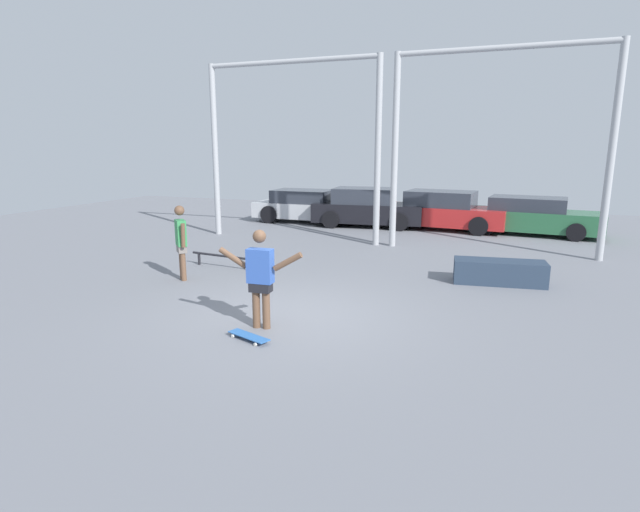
{
  "coord_description": "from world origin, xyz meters",
  "views": [
    {
      "loc": [
        3.56,
        -7.98,
        3.05
      ],
      "look_at": [
        -0.1,
        1.74,
        0.77
      ],
      "focal_mm": 28.0,
      "sensor_mm": 36.0,
      "label": 1
    }
  ],
  "objects_px": {
    "parked_car_red": "(444,211)",
    "skateboard": "(249,336)",
    "grind_box": "(499,272)",
    "parked_car_green": "(531,216)",
    "skateboarder": "(260,275)",
    "parked_car_black": "(367,208)",
    "parked_car_silver": "(306,206)",
    "grind_rail": "(225,258)",
    "bystander": "(181,239)"
  },
  "relations": [
    {
      "from": "skateboard",
      "to": "parked_car_black",
      "type": "relative_size",
      "value": 0.19
    },
    {
      "from": "skateboarder",
      "to": "parked_car_black",
      "type": "height_order",
      "value": "skateboarder"
    },
    {
      "from": "grind_rail",
      "to": "parked_car_green",
      "type": "height_order",
      "value": "parked_car_green"
    },
    {
      "from": "parked_car_black",
      "to": "parked_car_green",
      "type": "bearing_deg",
      "value": -3.46
    },
    {
      "from": "parked_car_silver",
      "to": "skateboard",
      "type": "bearing_deg",
      "value": -71.73
    },
    {
      "from": "skateboard",
      "to": "bystander",
      "type": "relative_size",
      "value": 0.47
    },
    {
      "from": "skateboard",
      "to": "grind_box",
      "type": "bearing_deg",
      "value": 73.24
    },
    {
      "from": "grind_rail",
      "to": "parked_car_red",
      "type": "height_order",
      "value": "parked_car_red"
    },
    {
      "from": "skateboard",
      "to": "grind_rail",
      "type": "bearing_deg",
      "value": 145.02
    },
    {
      "from": "skateboarder",
      "to": "grind_box",
      "type": "relative_size",
      "value": 0.86
    },
    {
      "from": "parked_car_silver",
      "to": "bystander",
      "type": "distance_m",
      "value": 9.6
    },
    {
      "from": "parked_car_silver",
      "to": "parked_car_green",
      "type": "relative_size",
      "value": 0.9
    },
    {
      "from": "bystander",
      "to": "skateboarder",
      "type": "bearing_deg",
      "value": -170.67
    },
    {
      "from": "bystander",
      "to": "parked_car_red",
      "type": "bearing_deg",
      "value": -72.35
    },
    {
      "from": "skateboard",
      "to": "grind_rail",
      "type": "xyz_separation_m",
      "value": [
        -2.92,
        4.11,
        0.2
      ]
    },
    {
      "from": "grind_rail",
      "to": "parked_car_black",
      "type": "xyz_separation_m",
      "value": [
        1.55,
        8.03,
        0.44
      ]
    },
    {
      "from": "parked_car_red",
      "to": "bystander",
      "type": "height_order",
      "value": "bystander"
    },
    {
      "from": "skateboarder",
      "to": "bystander",
      "type": "distance_m",
      "value": 3.86
    },
    {
      "from": "skateboard",
      "to": "parked_car_red",
      "type": "relative_size",
      "value": 0.18
    },
    {
      "from": "parked_car_black",
      "to": "bystander",
      "type": "relative_size",
      "value": 2.5
    },
    {
      "from": "grind_box",
      "to": "parked_car_green",
      "type": "xyz_separation_m",
      "value": [
        0.87,
        7.35,
        0.37
      ]
    },
    {
      "from": "parked_car_green",
      "to": "skateboarder",
      "type": "bearing_deg",
      "value": -105.63
    },
    {
      "from": "parked_car_black",
      "to": "bystander",
      "type": "bearing_deg",
      "value": -107.1
    },
    {
      "from": "parked_car_green",
      "to": "skateboard",
      "type": "bearing_deg",
      "value": -104.48
    },
    {
      "from": "skateboarder",
      "to": "parked_car_green",
      "type": "bearing_deg",
      "value": 65.09
    },
    {
      "from": "skateboarder",
      "to": "parked_car_silver",
      "type": "bearing_deg",
      "value": 105.18
    },
    {
      "from": "parked_car_green",
      "to": "bystander",
      "type": "bearing_deg",
      "value": -123.31
    },
    {
      "from": "skateboarder",
      "to": "parked_car_red",
      "type": "relative_size",
      "value": 0.37
    },
    {
      "from": "parked_car_red",
      "to": "skateboard",
      "type": "bearing_deg",
      "value": -91.29
    },
    {
      "from": "grind_box",
      "to": "parked_car_green",
      "type": "bearing_deg",
      "value": 83.24
    },
    {
      "from": "skateboard",
      "to": "grind_box",
      "type": "relative_size",
      "value": 0.41
    },
    {
      "from": "grind_box",
      "to": "bystander",
      "type": "distance_m",
      "value": 7.32
    },
    {
      "from": "skateboard",
      "to": "parked_car_black",
      "type": "xyz_separation_m",
      "value": [
        -1.37,
        12.13,
        0.65
      ]
    },
    {
      "from": "skateboard",
      "to": "bystander",
      "type": "height_order",
      "value": "bystander"
    },
    {
      "from": "grind_rail",
      "to": "parked_car_red",
      "type": "bearing_deg",
      "value": 61.78
    },
    {
      "from": "parked_car_silver",
      "to": "grind_box",
      "type": "bearing_deg",
      "value": -43.25
    },
    {
      "from": "grind_rail",
      "to": "parked_car_black",
      "type": "bearing_deg",
      "value": 79.04
    },
    {
      "from": "grind_rail",
      "to": "parked_car_silver",
      "type": "distance_m",
      "value": 8.31
    },
    {
      "from": "skateboarder",
      "to": "parked_car_red",
      "type": "height_order",
      "value": "skateboarder"
    },
    {
      "from": "skateboard",
      "to": "parked_car_black",
      "type": "height_order",
      "value": "parked_car_black"
    },
    {
      "from": "skateboard",
      "to": "parked_car_green",
      "type": "relative_size",
      "value": 0.17
    },
    {
      "from": "parked_car_green",
      "to": "bystander",
      "type": "relative_size",
      "value": 2.7
    },
    {
      "from": "skateboarder",
      "to": "grind_box",
      "type": "xyz_separation_m",
      "value": [
        3.76,
        4.45,
        -0.68
      ]
    },
    {
      "from": "skateboarder",
      "to": "parked_car_black",
      "type": "relative_size",
      "value": 0.39
    },
    {
      "from": "parked_car_black",
      "to": "grind_box",
      "type": "bearing_deg",
      "value": -60.36
    },
    {
      "from": "parked_car_black",
      "to": "parked_car_red",
      "type": "relative_size",
      "value": 0.95
    },
    {
      "from": "skateboarder",
      "to": "parked_car_green",
      "type": "distance_m",
      "value": 12.68
    },
    {
      "from": "grind_box",
      "to": "grind_rail",
      "type": "distance_m",
      "value": 6.68
    },
    {
      "from": "grind_rail",
      "to": "parked_car_silver",
      "type": "bearing_deg",
      "value": 97.74
    },
    {
      "from": "skateboarder",
      "to": "skateboard",
      "type": "bearing_deg",
      "value": -87.52
    }
  ]
}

